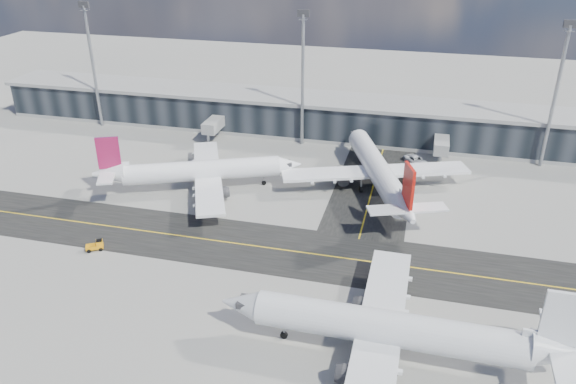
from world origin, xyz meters
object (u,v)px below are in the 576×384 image
object	(u,v)px
airliner_near	(394,330)
airliner_af	(199,171)
baggage_tug	(96,245)
service_van	(416,160)
airliner_redtail	(378,170)

from	to	relation	value
airliner_near	airliner_af	bearing A→B (deg)	47.20
airliner_af	baggage_tug	bearing A→B (deg)	-40.54
airliner_near	service_van	bearing A→B (deg)	0.28
service_van	airliner_redtail	bearing A→B (deg)	-153.99
baggage_tug	airliner_near	bearing A→B (deg)	45.42
airliner_af	airliner_redtail	world-z (taller)	airliner_redtail
baggage_tug	service_van	world-z (taller)	baggage_tug
airliner_redtail	baggage_tug	size ratio (longest dim) A/B	14.16
airliner_af	airliner_redtail	distance (m)	32.90
airliner_af	baggage_tug	distance (m)	24.97
airliner_redtail	service_van	xyz separation A→B (m)	(6.48, 14.40, -3.25)
airliner_near	baggage_tug	size ratio (longest dim) A/B	14.49
airliner_af	airliner_near	bearing A→B (deg)	23.50
airliner_redtail	service_van	size ratio (longest dim) A/B	6.94
airliner_near	baggage_tug	xyz separation A→B (m)	(-45.75, 12.31, -3.22)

